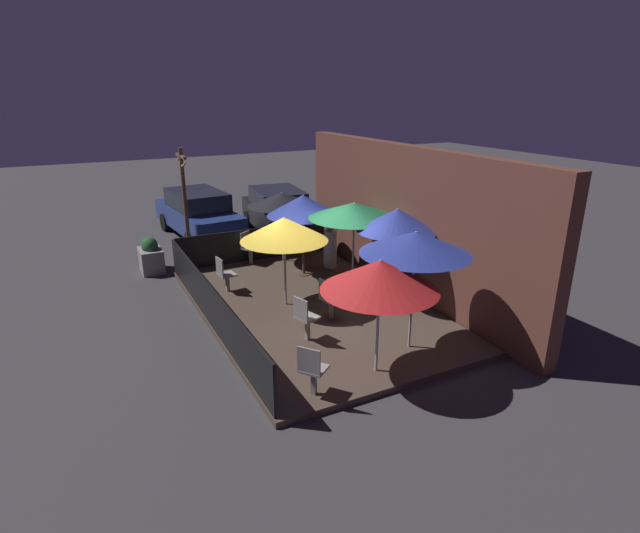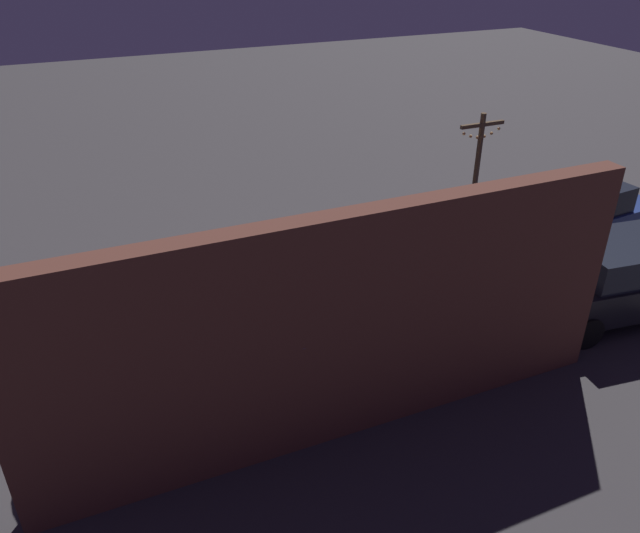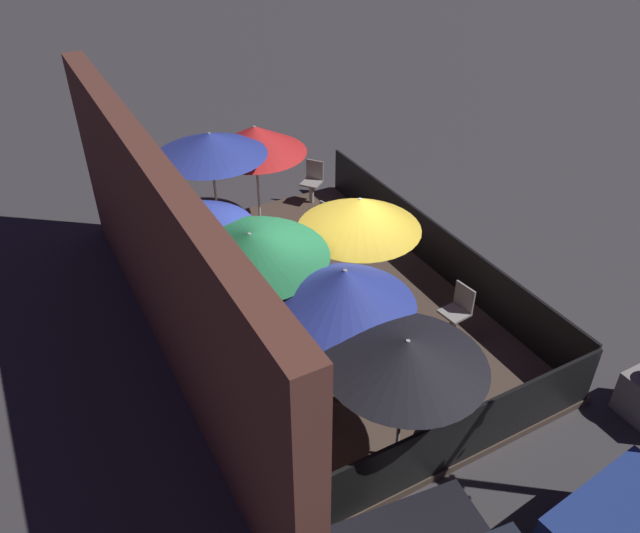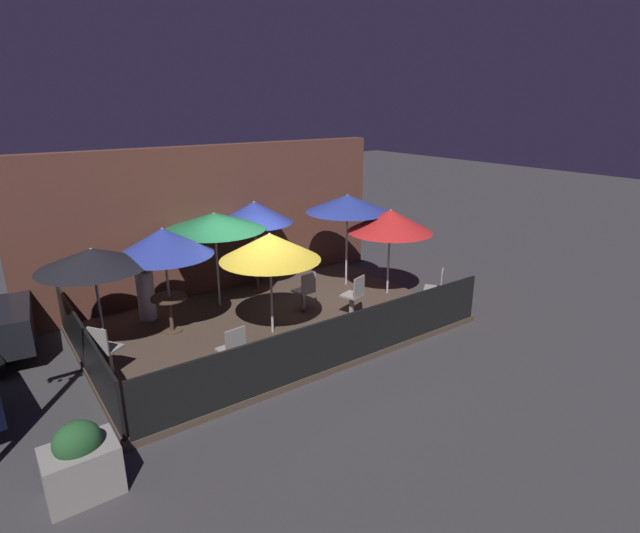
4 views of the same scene
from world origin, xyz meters
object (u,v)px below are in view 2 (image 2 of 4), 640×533
patio_chair_1 (236,321)px  light_post (476,177)px  patio_umbrella_2 (125,286)px  patio_chair_2 (331,258)px  patio_umbrella_5 (461,230)px  planter_box (408,219)px  patio_chair_4 (83,306)px  patio_umbrella_6 (89,276)px  patio_chair_0 (187,304)px  patron_0 (430,327)px  patio_umbrella_4 (344,270)px  patio_umbrella_1 (280,299)px  parked_car_1 (622,277)px  dining_table_0 (395,304)px  parked_car_0 (567,217)px  dining_table_1 (283,375)px  patio_umbrella_3 (285,232)px  patio_umbrella_0 (399,240)px  patio_chair_3 (434,267)px

patio_chair_1 → light_post: light_post is taller
patio_umbrella_2 → patio_chair_2: patio_umbrella_2 is taller
patio_umbrella_5 → planter_box: 4.05m
patio_chair_4 → patio_umbrella_6: bearing=-29.5°
patio_chair_0 → patron_0: size_ratio=0.73×
patron_0 → patio_umbrella_6: bearing=-73.1°
patio_umbrella_4 → patio_umbrella_6: (3.73, -1.70, -0.17)m
patio_umbrella_5 → patio_chair_2: size_ratio=2.25×
patio_umbrella_1 → planter_box: size_ratio=2.21×
patio_chair_2 → patio_umbrella_2: bearing=-68.1°
patio_chair_2 → parked_car_1: bearing=47.8°
patron_0 → parked_car_1: size_ratio=0.30×
dining_table_0 → parked_car_1: (-4.47, 1.08, 0.13)m
patio_umbrella_2 → light_post: size_ratio=0.71×
patio_umbrella_4 → parked_car_0: size_ratio=0.48×
planter_box → parked_car_1: 5.16m
patio_umbrella_5 → dining_table_1: bearing=16.6°
patio_umbrella_1 → patio_chair_0: size_ratio=2.36×
patio_chair_4 → planter_box: (-7.77, -1.29, -0.18)m
patio_umbrella_1 → patio_umbrella_3: bearing=-112.0°
patio_umbrella_2 → patio_chair_4: (0.66, -2.45, -1.62)m
patio_umbrella_0 → dining_table_0: bearing=26.6°
patio_umbrella_0 → patio_umbrella_2: 4.68m
patio_chair_3 → patio_chair_4: 6.98m
patron_0 → patio_umbrella_2: bearing=-63.2°
patio_umbrella_1 → patio_umbrella_5: bearing=-163.4°
patio_umbrella_1 → light_post: bearing=-149.7°
patio_umbrella_1 → patio_chair_4: size_ratio=2.40×
patio_umbrella_3 → dining_table_0: bearing=143.1°
patio_chair_0 → parked_car_1: parked_car_1 is taller
dining_table_0 → planter_box: 4.39m
patio_umbrella_4 → patio_umbrella_6: 4.10m
dining_table_0 → patio_chair_2: size_ratio=0.85×
patio_umbrella_2 → patio_umbrella_3: 3.31m
patio_umbrella_1 → light_post: 6.92m
patio_chair_1 → patio_chair_3: size_ratio=0.99×
patio_chair_1 → patron_0: 3.46m
patio_umbrella_1 → dining_table_0: (-2.63, -1.13, -1.39)m
patio_umbrella_2 → dining_table_0: 4.92m
patio_umbrella_4 → patio_chair_1: patio_umbrella_4 is taller
patio_umbrella_6 → patio_chair_1: 2.66m
patio_umbrella_5 → light_post: bearing=-130.9°
patio_chair_1 → light_post: size_ratio=0.28×
patio_umbrella_3 → light_post: 5.13m
patio_chair_0 → patio_chair_3: 5.09m
patio_umbrella_0 → patio_chair_1: 3.26m
patio_umbrella_6 → dining_table_1: 3.50m
patio_umbrella_1 → parked_car_0: (-8.10, -2.64, -1.26)m
patio_umbrella_2 → patio_chair_3: (-6.20, -1.14, -1.62)m
patron_0 → parked_car_0: size_ratio=0.28×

